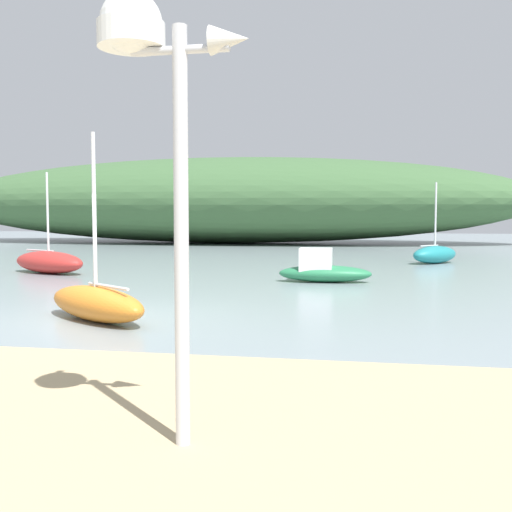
# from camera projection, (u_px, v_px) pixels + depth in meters

# --- Properties ---
(ground_plane) EXTENTS (120.00, 120.00, 0.00)m
(ground_plane) POSITION_uv_depth(u_px,v_px,m) (104.00, 319.00, 12.06)
(ground_plane) COLOR gray
(distant_hill) EXTENTS (45.63, 13.00, 6.41)m
(distant_hill) POSITION_uv_depth(u_px,v_px,m) (224.00, 201.00, 45.35)
(distant_hill) COLOR #3D6038
(distant_hill) RESTS_ON ground
(mast_structure) EXTENTS (1.23, 0.54, 3.67)m
(mast_structure) POSITION_uv_depth(u_px,v_px,m) (148.00, 70.00, 4.77)
(mast_structure) COLOR silver
(mast_structure) RESTS_ON beach_sand
(sailboat_off_point) EXTENTS (3.69, 2.58, 3.62)m
(sailboat_off_point) POSITION_uv_depth(u_px,v_px,m) (49.00, 262.00, 21.49)
(sailboat_off_point) COLOR #B72D28
(sailboat_off_point) RESTS_ON ground
(sailboat_west_reach) EXTENTS (2.56, 2.69, 3.50)m
(sailboat_west_reach) POSITION_uv_depth(u_px,v_px,m) (435.00, 254.00, 25.85)
(sailboat_west_reach) COLOR teal
(sailboat_west_reach) RESTS_ON ground
(sailboat_far_right) EXTENTS (3.09, 2.57, 3.70)m
(sailboat_far_right) POSITION_uv_depth(u_px,v_px,m) (96.00, 303.00, 11.83)
(sailboat_far_right) COLOR orange
(sailboat_far_right) RESTS_ON ground
(motorboat_outer_mooring) EXTENTS (2.92, 1.06, 1.06)m
(motorboat_outer_mooring) POSITION_uv_depth(u_px,v_px,m) (322.00, 270.00, 18.65)
(motorboat_outer_mooring) COLOR #287A4C
(motorboat_outer_mooring) RESTS_ON ground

